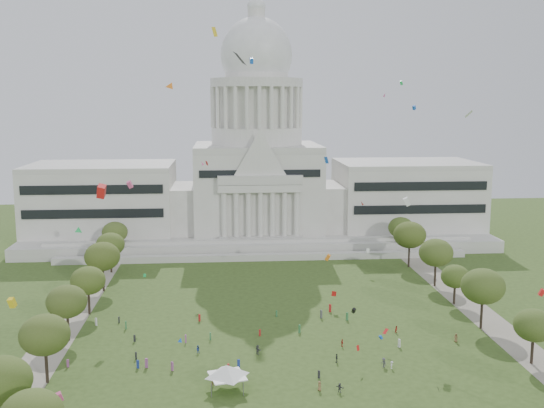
# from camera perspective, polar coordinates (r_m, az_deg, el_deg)

# --- Properties ---
(ground) EXTENTS (400.00, 400.00, 0.00)m
(ground) POSITION_cam_1_polar(r_m,az_deg,el_deg) (123.91, 1.69, -14.45)
(ground) COLOR #33491A
(ground) RESTS_ON ground
(capitol) EXTENTS (160.00, 64.50, 91.30)m
(capitol) POSITION_cam_1_polar(r_m,az_deg,el_deg) (228.35, -1.35, 2.35)
(capitol) COLOR #B9B6AD
(capitol) RESTS_ON ground
(path_left) EXTENTS (8.00, 160.00, 0.04)m
(path_left) POSITION_cam_1_polar(r_m,az_deg,el_deg) (155.33, -17.76, -9.89)
(path_left) COLOR gray
(path_left) RESTS_ON ground
(path_right) EXTENTS (8.00, 160.00, 0.04)m
(path_right) POSITION_cam_1_polar(r_m,az_deg,el_deg) (162.82, 17.75, -9.00)
(path_right) COLOR gray
(path_right) RESTS_ON ground
(row_tree_l_0) EXTENTS (8.85, 8.85, 12.59)m
(row_tree_l_0) POSITION_cam_1_polar(r_m,az_deg,el_deg) (105.10, -23.07, -14.41)
(row_tree_l_0) COLOR black
(row_tree_l_0) RESTS_ON ground
(row_tree_l_1) EXTENTS (8.86, 8.86, 12.59)m
(row_tree_l_1) POSITION_cam_1_polar(r_m,az_deg,el_deg) (121.36, -19.71, -10.98)
(row_tree_l_1) COLOR black
(row_tree_l_1) RESTS_ON ground
(row_tree_r_1) EXTENTS (7.58, 7.58, 10.78)m
(row_tree_r_1) POSITION_cam_1_polar(r_m,az_deg,el_deg) (132.44, 22.42, -10.03)
(row_tree_r_1) COLOR black
(row_tree_r_1) RESTS_ON ground
(row_tree_l_2) EXTENTS (8.42, 8.42, 11.97)m
(row_tree_l_2) POSITION_cam_1_polar(r_m,az_deg,el_deg) (140.31, -17.92, -8.32)
(row_tree_l_2) COLOR black
(row_tree_l_2) RESTS_ON ground
(row_tree_r_2) EXTENTS (9.55, 9.55, 13.58)m
(row_tree_r_2) POSITION_cam_1_polar(r_m,az_deg,el_deg) (147.53, 18.39, -7.02)
(row_tree_r_2) COLOR black
(row_tree_r_2) RESTS_ON ground
(row_tree_l_3) EXTENTS (8.12, 8.12, 11.55)m
(row_tree_l_3) POSITION_cam_1_polar(r_m,az_deg,el_deg) (155.72, -16.17, -6.61)
(row_tree_l_3) COLOR black
(row_tree_l_3) RESTS_ON ground
(row_tree_r_3) EXTENTS (7.01, 7.01, 9.98)m
(row_tree_r_3) POSITION_cam_1_polar(r_m,az_deg,el_deg) (163.51, 16.11, -6.26)
(row_tree_r_3) COLOR black
(row_tree_r_3) RESTS_ON ground
(row_tree_l_4) EXTENTS (9.29, 9.29, 13.21)m
(row_tree_l_4) POSITION_cam_1_polar(r_m,az_deg,el_deg) (172.98, -14.97, -4.57)
(row_tree_l_4) COLOR black
(row_tree_l_4) RESTS_ON ground
(row_tree_r_4) EXTENTS (9.19, 9.19, 13.06)m
(row_tree_r_4) POSITION_cam_1_polar(r_m,az_deg,el_deg) (177.24, 14.49, -4.25)
(row_tree_r_4) COLOR black
(row_tree_r_4) RESTS_ON ground
(row_tree_l_5) EXTENTS (8.33, 8.33, 11.85)m
(row_tree_l_5) POSITION_cam_1_polar(r_m,az_deg,el_deg) (191.21, -14.29, -3.53)
(row_tree_l_5) COLOR black
(row_tree_l_5) RESTS_ON ground
(row_tree_r_5) EXTENTS (9.82, 9.82, 13.96)m
(row_tree_r_5) POSITION_cam_1_polar(r_m,az_deg,el_deg) (195.41, 12.24, -2.72)
(row_tree_r_5) COLOR black
(row_tree_r_5) RESTS_ON ground
(row_tree_l_6) EXTENTS (8.19, 8.19, 11.64)m
(row_tree_l_6) POSITION_cam_1_polar(r_m,az_deg,el_deg) (208.98, -13.91, -2.47)
(row_tree_l_6) COLOR black
(row_tree_l_6) RESTS_ON ground
(row_tree_r_6) EXTENTS (8.42, 8.42, 11.97)m
(row_tree_r_6) POSITION_cam_1_polar(r_m,az_deg,el_deg) (213.24, 11.49, -2.09)
(row_tree_r_6) COLOR black
(row_tree_r_6) RESTS_ON ground
(event_tent) EXTENTS (9.96, 9.96, 4.55)m
(event_tent) POSITION_cam_1_polar(r_m,az_deg,el_deg) (114.31, -4.04, -14.65)
(event_tent) COLOR #4C4C4C
(event_tent) RESTS_ON ground
(person_0) EXTENTS (1.07, 0.96, 1.83)m
(person_0) POSITION_cam_1_polar(r_m,az_deg,el_deg) (140.77, 16.16, -11.45)
(person_0) COLOR olive
(person_0) RESTS_ON ground
(person_2) EXTENTS (0.88, 0.83, 1.55)m
(person_2) POSITION_cam_1_polar(r_m,az_deg,el_deg) (142.96, 11.10, -10.98)
(person_2) COLOR #B21E1E
(person_2) RESTS_ON ground
(person_3) EXTENTS (1.10, 1.37, 1.89)m
(person_3) POSITION_cam_1_polar(r_m,az_deg,el_deg) (125.40, 9.98, -13.83)
(person_3) COLOR #4C4C51
(person_3) RESTS_ON ground
(person_4) EXTENTS (0.82, 1.14, 1.76)m
(person_4) POSITION_cam_1_polar(r_m,az_deg,el_deg) (126.36, 5.82, -13.58)
(person_4) COLOR #26262B
(person_4) RESTS_ON ground
(person_5) EXTENTS (1.54, 1.90, 1.93)m
(person_5) POSITION_cam_1_polar(r_m,az_deg,el_deg) (129.40, -1.29, -12.92)
(person_5) COLOR #4C4C51
(person_5) RESTS_ON ground
(person_6) EXTENTS (0.86, 1.01, 1.75)m
(person_6) POSITION_cam_1_polar(r_m,az_deg,el_deg) (115.03, 4.28, -15.95)
(person_6) COLOR olive
(person_6) RESTS_ON ground
(person_7) EXTENTS (0.74, 0.77, 1.70)m
(person_7) POSITION_cam_1_polar(r_m,az_deg,el_deg) (116.89, -5.37, -15.55)
(person_7) COLOR olive
(person_7) RESTS_ON ground
(person_8) EXTENTS (0.78, 0.48, 1.60)m
(person_8) POSITION_cam_1_polar(r_m,az_deg,el_deg) (130.90, -6.67, -12.80)
(person_8) COLOR navy
(person_8) RESTS_ON ground
(person_9) EXTENTS (0.90, 1.09, 1.50)m
(person_9) POSITION_cam_1_polar(r_m,az_deg,el_deg) (125.15, 10.69, -13.99)
(person_9) COLOR silver
(person_9) RESTS_ON ground
(person_10) EXTENTS (0.68, 1.02, 1.60)m
(person_10) POSITION_cam_1_polar(r_m,az_deg,el_deg) (133.89, 6.31, -12.27)
(person_10) COLOR #B21E1E
(person_10) RESTS_ON ground
(person_11) EXTENTS (1.60, 1.46, 1.68)m
(person_11) POSITION_cam_1_polar(r_m,az_deg,el_deg) (114.75, 6.09, -16.06)
(person_11) COLOR #4C4C51
(person_11) RESTS_ON ground
(distant_crowd) EXTENTS (65.64, 36.64, 1.94)m
(distant_crowd) POSITION_cam_1_polar(r_m,az_deg,el_deg) (136.58, -4.09, -11.77)
(distant_crowd) COLOR #994C8C
(distant_crowd) RESTS_ON ground
(kite_swarm) EXTENTS (83.91, 106.28, 62.71)m
(kite_swarm) POSITION_cam_1_polar(r_m,az_deg,el_deg) (121.39, 1.02, 0.56)
(kite_swarm) COLOR green
(kite_swarm) RESTS_ON ground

